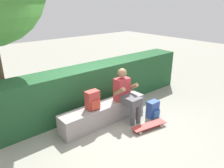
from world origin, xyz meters
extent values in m
plane|color=gray|center=(0.00, 0.00, 0.00)|extent=(24.00, 24.00, 0.00)
cube|color=gray|center=(0.00, 0.31, 0.21)|extent=(2.13, 0.41, 0.43)
cube|color=#B73338|center=(0.46, 0.24, 0.69)|extent=(0.34, 0.22, 0.52)
sphere|color=#8C6647|center=(0.46, 0.24, 1.07)|extent=(0.21, 0.21, 0.21)
cube|color=#4C4C51|center=(0.46, -0.07, 0.51)|extent=(0.32, 0.40, 0.17)
cylinder|color=#4C4C51|center=(0.37, -0.22, 0.21)|extent=(0.11, 0.11, 0.43)
cylinder|color=#4C4C51|center=(0.55, -0.22, 0.21)|extent=(0.11, 0.11, 0.43)
cylinder|color=#8C6647|center=(0.26, 0.10, 0.73)|extent=(0.09, 0.33, 0.27)
cylinder|color=#8C6647|center=(0.66, 0.10, 0.73)|extent=(0.09, 0.33, 0.27)
cube|color=#BC3833|center=(0.54, -0.55, 0.08)|extent=(0.82, 0.35, 0.02)
cylinder|color=silver|center=(0.83, -0.52, 0.03)|extent=(0.06, 0.04, 0.05)
cylinder|color=silver|center=(0.80, -0.67, 0.03)|extent=(0.06, 0.04, 0.05)
cylinder|color=silver|center=(0.28, -0.42, 0.03)|extent=(0.06, 0.04, 0.05)
cylinder|color=silver|center=(0.25, -0.57, 0.03)|extent=(0.06, 0.04, 0.05)
cube|color=#B23833|center=(-0.31, 0.31, 0.63)|extent=(0.28, 0.18, 0.40)
cube|color=#C0402C|center=(-0.31, 0.19, 0.55)|extent=(0.20, 0.05, 0.18)
cube|color=#2D4C99|center=(0.99, -0.25, 0.20)|extent=(0.28, 0.18, 0.40)
cube|color=#285196|center=(0.99, -0.37, 0.12)|extent=(0.20, 0.05, 0.18)
cube|color=#204F2B|center=(0.47, 1.09, 0.55)|extent=(5.28, 0.68, 1.10)
camera|label=1|loc=(-2.60, -3.07, 2.53)|focal=34.30mm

